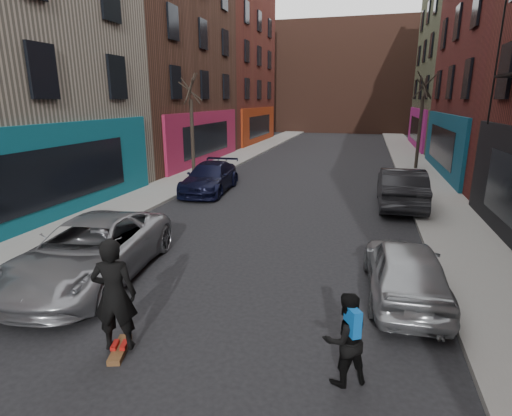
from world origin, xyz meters
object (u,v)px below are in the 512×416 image
Objects in this scene: parked_left_far at (91,250)px; parked_right_end at (401,187)px; skateboard at (120,349)px; parked_right_far at (405,269)px; pedestrian at (345,338)px; parked_left_end at (210,178)px; tree_right_far at (421,112)px; tree_left_far at (192,117)px; skateboarder at (114,295)px.

parked_right_end is at bearing 42.09° from parked_left_far.
parked_right_end reaches higher than skateboard.
pedestrian is (-1.12, -3.21, 0.09)m from parked_right_far.
pedestrian is (-1.60, -11.47, -0.04)m from parked_right_end.
parked_right_end is at bearing -129.16° from pedestrian.
tree_right_far is at bearing 37.65° from parked_left_end.
tree_right_far is at bearing 53.90° from skateboard.
tree_left_far is 11.67m from parked_right_end.
parked_right_end reaches higher than parked_left_end.
skateboard is (-5.43, -11.74, -0.75)m from parked_right_end.
tree_left_far is at bearing 95.36° from parked_left_far.
skateboard is at bearing -17.86° from skateboarder.
parked_left_end is 13.84m from pedestrian.
tree_left_far is 1.63× the size of parked_right_far.
skateboard is (2.37, -2.48, -0.69)m from parked_left_far.
parked_right_end is (0.48, 8.26, 0.13)m from parked_right_far.
parked_left_end is 5.94× the size of skateboard.
tree_right_far is 13.95m from parked_left_end.
parked_right_end is at bearing -96.21° from parked_right_far.
parked_right_end is (-1.60, -9.58, -2.73)m from tree_right_far.
parked_right_far is 0.81× the size of parked_right_end.
parked_right_far is at bearing -0.02° from parked_left_far.
tree_left_far reaches higher than skateboarder.
tree_left_far is 16.57m from skateboard.
parked_left_end is 2.35× the size of skateboarder.
tree_right_far is at bearing -129.87° from pedestrian.
skateboard is 1.06m from skateboarder.
pedestrian is at bearing 81.66° from parked_right_end.
parked_right_far is (-2.08, -17.84, -2.85)m from tree_right_far.
parked_right_end is at bearing 47.33° from skateboard.
skateboard is at bearing -70.67° from tree_left_far.
parked_left_end reaches higher than parked_right_far.
parked_left_far is 12.11m from parked_right_end.
parked_right_far is 8.27m from parked_right_end.
parked_left_far is 1.34× the size of parked_right_far.
parked_right_end is 12.95m from skateboard.
parked_right_far is 6.06m from skateboarder.
tree_right_far is 22.58m from skateboarder.
skateboarder reaches higher than parked_left_far.
parked_left_end is (-10.18, -9.11, -2.84)m from tree_right_far.
tree_right_far is 1.28× the size of parked_left_far.
parked_left_end is at bearing 86.78° from parked_left_far.
parked_left_far is at bearing -64.11° from skateboarder.
tree_right_far reaches higher than pedestrian.
parked_right_far is at bearing -162.75° from skateboarder.
parked_left_end is at bearing -90.94° from pedestrian.
pedestrian is at bearing 67.91° from parked_right_far.
parked_left_end is 8.59m from parked_right_end.
tree_right_far is at bearing 25.82° from tree_left_far.
tree_right_far is 21.24m from parked_left_far.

